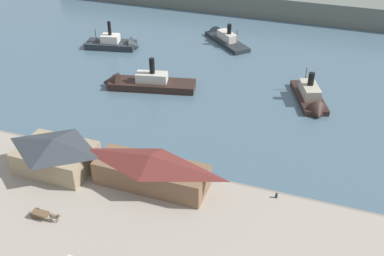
{
  "coord_description": "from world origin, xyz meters",
  "views": [
    {
      "loc": [
        32.89,
        -70.57,
        56.76
      ],
      "look_at": [
        3.66,
        11.13,
        2.0
      ],
      "focal_mm": 41.96,
      "sensor_mm": 36.0,
      "label": 1
    }
  ],
  "objects_px": {
    "ferry_shed_customs_shed": "(151,170)",
    "ferry_mid_harbor": "(141,83)",
    "ferry_near_quay": "(222,37)",
    "ferry_moored_west": "(117,44)",
    "mooring_post_center_east": "(276,196)",
    "ferry_shed_west_terminal": "(56,154)",
    "horse_cart": "(45,214)",
    "ferry_approaching_east": "(311,99)"
  },
  "relations": [
    {
      "from": "ferry_near_quay",
      "to": "ferry_approaching_east",
      "type": "relative_size",
      "value": 1.0
    },
    {
      "from": "mooring_post_center_east",
      "to": "ferry_near_quay",
      "type": "bearing_deg",
      "value": 113.35
    },
    {
      "from": "ferry_shed_customs_shed",
      "to": "ferry_mid_harbor",
      "type": "height_order",
      "value": "ferry_mid_harbor"
    },
    {
      "from": "horse_cart",
      "to": "mooring_post_center_east",
      "type": "relative_size",
      "value": 6.51
    },
    {
      "from": "ferry_shed_west_terminal",
      "to": "ferry_mid_harbor",
      "type": "distance_m",
      "value": 40.45
    },
    {
      "from": "mooring_post_center_east",
      "to": "ferry_moored_west",
      "type": "bearing_deg",
      "value": 137.65
    },
    {
      "from": "ferry_approaching_east",
      "to": "ferry_moored_west",
      "type": "xyz_separation_m",
      "value": [
        -64.97,
        17.22,
        0.02
      ]
    },
    {
      "from": "horse_cart",
      "to": "ferry_moored_west",
      "type": "bearing_deg",
      "value": 108.85
    },
    {
      "from": "ferry_shed_west_terminal",
      "to": "mooring_post_center_east",
      "type": "xyz_separation_m",
      "value": [
        43.55,
        5.85,
        -3.06
      ]
    },
    {
      "from": "mooring_post_center_east",
      "to": "ferry_near_quay",
      "type": "relative_size",
      "value": 0.04
    },
    {
      "from": "ferry_near_quay",
      "to": "ferry_mid_harbor",
      "type": "xyz_separation_m",
      "value": [
        -11.12,
        -41.69,
        0.28
      ]
    },
    {
      "from": "ferry_shed_customs_shed",
      "to": "horse_cart",
      "type": "relative_size",
      "value": 3.77
    },
    {
      "from": "ferry_near_quay",
      "to": "horse_cart",
      "type": "bearing_deg",
      "value": -92.6
    },
    {
      "from": "ferry_near_quay",
      "to": "ferry_moored_west",
      "type": "distance_m",
      "value": 35.67
    },
    {
      "from": "ferry_near_quay",
      "to": "ferry_shed_customs_shed",
      "type": "bearing_deg",
      "value": -83.27
    },
    {
      "from": "ferry_shed_customs_shed",
      "to": "mooring_post_center_east",
      "type": "bearing_deg",
      "value": 10.41
    },
    {
      "from": "ferry_mid_harbor",
      "to": "ferry_moored_west",
      "type": "bearing_deg",
      "value": 129.8
    },
    {
      "from": "ferry_moored_west",
      "to": "ferry_mid_harbor",
      "type": "bearing_deg",
      "value": -50.2
    },
    {
      "from": "ferry_shed_customs_shed",
      "to": "horse_cart",
      "type": "distance_m",
      "value": 20.48
    },
    {
      "from": "horse_cart",
      "to": "mooring_post_center_east",
      "type": "xyz_separation_m",
      "value": [
        37.21,
        19.2,
        -0.47
      ]
    },
    {
      "from": "horse_cart",
      "to": "ferry_mid_harbor",
      "type": "height_order",
      "value": "ferry_mid_harbor"
    },
    {
      "from": "ferry_approaching_east",
      "to": "ferry_mid_harbor",
      "type": "bearing_deg",
      "value": -172.2
    },
    {
      "from": "ferry_near_quay",
      "to": "ferry_moored_west",
      "type": "relative_size",
      "value": 1.08
    },
    {
      "from": "ferry_shed_customs_shed",
      "to": "ferry_mid_harbor",
      "type": "relative_size",
      "value": 0.83
    },
    {
      "from": "ferry_shed_customs_shed",
      "to": "ferry_mid_harbor",
      "type": "xyz_separation_m",
      "value": [
        -20.61,
        38.76,
        -3.25
      ]
    },
    {
      "from": "ferry_shed_customs_shed",
      "to": "ferry_approaching_east",
      "type": "height_order",
      "value": "ferry_shed_customs_shed"
    },
    {
      "from": "ferry_shed_west_terminal",
      "to": "ferry_moored_west",
      "type": "distance_m",
      "value": 66.89
    },
    {
      "from": "horse_cart",
      "to": "ferry_near_quay",
      "type": "bearing_deg",
      "value": 87.4
    },
    {
      "from": "ferry_near_quay",
      "to": "ferry_approaching_east",
      "type": "distance_m",
      "value": 49.36
    },
    {
      "from": "ferry_approaching_east",
      "to": "ferry_moored_west",
      "type": "relative_size",
      "value": 1.08
    },
    {
      "from": "ferry_shed_west_terminal",
      "to": "ferry_moored_west",
      "type": "height_order",
      "value": "ferry_moored_west"
    },
    {
      "from": "mooring_post_center_east",
      "to": "ferry_approaching_east",
      "type": "height_order",
      "value": "ferry_approaching_east"
    },
    {
      "from": "mooring_post_center_east",
      "to": "ferry_moored_west",
      "type": "distance_m",
      "value": 85.96
    },
    {
      "from": "horse_cart",
      "to": "ferry_moored_west",
      "type": "xyz_separation_m",
      "value": [
        -26.32,
        77.1,
        -0.71
      ]
    },
    {
      "from": "horse_cart",
      "to": "ferry_near_quay",
      "type": "xyz_separation_m",
      "value": [
        4.32,
        95.35,
        -0.96
      ]
    },
    {
      "from": "ferry_mid_harbor",
      "to": "ferry_near_quay",
      "type": "bearing_deg",
      "value": 75.07
    },
    {
      "from": "ferry_shed_west_terminal",
      "to": "ferry_near_quay",
      "type": "bearing_deg",
      "value": 82.59
    },
    {
      "from": "horse_cart",
      "to": "ferry_moored_west",
      "type": "relative_size",
      "value": 0.32
    },
    {
      "from": "ferry_shed_west_terminal",
      "to": "ferry_approaching_east",
      "type": "height_order",
      "value": "ferry_shed_west_terminal"
    },
    {
      "from": "mooring_post_center_east",
      "to": "ferry_mid_harbor",
      "type": "distance_m",
      "value": 55.89
    },
    {
      "from": "ferry_shed_west_terminal",
      "to": "mooring_post_center_east",
      "type": "relative_size",
      "value": 16.73
    },
    {
      "from": "ferry_shed_west_terminal",
      "to": "horse_cart",
      "type": "relative_size",
      "value": 2.57
    }
  ]
}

